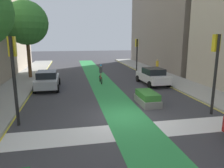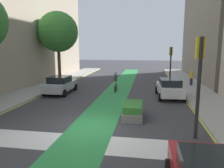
{
  "view_description": "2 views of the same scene",
  "coord_description": "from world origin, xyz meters",
  "px_view_note": "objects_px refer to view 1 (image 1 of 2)",
  "views": [
    {
      "loc": [
        -2.86,
        -11.19,
        4.41
      ],
      "look_at": [
        -0.18,
        2.24,
        1.41
      ],
      "focal_mm": 34.41,
      "sensor_mm": 36.0,
      "label": 1
    },
    {
      "loc": [
        2.89,
        -10.49,
        4.1
      ],
      "look_at": [
        0.59,
        3.77,
        1.65
      ],
      "focal_mm": 34.59,
      "sensor_mm": 36.0,
      "label": 2
    }
  ],
  "objects_px": {
    "traffic_signal_far_right": "(137,49)",
    "car_silver_left_far": "(47,80)",
    "traffic_signal_near_left": "(13,64)",
    "car_white_right_far": "(153,76)",
    "pedestrian_sidewalk_right_a": "(157,66)",
    "traffic_signal_near_right": "(215,59)",
    "cyclist_in_lane": "(101,73)",
    "street_tree_far": "(26,23)",
    "median_planter": "(147,98)"
  },
  "relations": [
    {
      "from": "car_white_right_far",
      "to": "cyclist_in_lane",
      "type": "relative_size",
      "value": 2.31
    },
    {
      "from": "cyclist_in_lane",
      "to": "pedestrian_sidewalk_right_a",
      "type": "height_order",
      "value": "cyclist_in_lane"
    },
    {
      "from": "traffic_signal_near_right",
      "to": "median_planter",
      "type": "distance_m",
      "value": 4.77
    },
    {
      "from": "traffic_signal_near_right",
      "to": "median_planter",
      "type": "bearing_deg",
      "value": 141.21
    },
    {
      "from": "traffic_signal_near_left",
      "to": "pedestrian_sidewalk_right_a",
      "type": "bearing_deg",
      "value": 45.2
    },
    {
      "from": "car_silver_left_far",
      "to": "cyclist_in_lane",
      "type": "relative_size",
      "value": 2.27
    },
    {
      "from": "car_silver_left_far",
      "to": "pedestrian_sidewalk_right_a",
      "type": "height_order",
      "value": "pedestrian_sidewalk_right_a"
    },
    {
      "from": "traffic_signal_near_left",
      "to": "car_white_right_far",
      "type": "xyz_separation_m",
      "value": [
        10.35,
        7.68,
        -2.31
      ]
    },
    {
      "from": "traffic_signal_far_right",
      "to": "car_silver_left_far",
      "type": "relative_size",
      "value": 0.99
    },
    {
      "from": "traffic_signal_near_right",
      "to": "car_silver_left_far",
      "type": "height_order",
      "value": "traffic_signal_near_right"
    },
    {
      "from": "traffic_signal_far_right",
      "to": "car_silver_left_far",
      "type": "bearing_deg",
      "value": -144.53
    },
    {
      "from": "traffic_signal_near_right",
      "to": "traffic_signal_near_left",
      "type": "height_order",
      "value": "traffic_signal_near_right"
    },
    {
      "from": "car_silver_left_far",
      "to": "street_tree_far",
      "type": "relative_size",
      "value": 0.53
    },
    {
      "from": "traffic_signal_near_right",
      "to": "car_silver_left_far",
      "type": "xyz_separation_m",
      "value": [
        -9.96,
        8.26,
        -2.38
      ]
    },
    {
      "from": "car_white_right_far",
      "to": "cyclist_in_lane",
      "type": "height_order",
      "value": "cyclist_in_lane"
    },
    {
      "from": "traffic_signal_near_left",
      "to": "street_tree_far",
      "type": "height_order",
      "value": "street_tree_far"
    },
    {
      "from": "street_tree_far",
      "to": "car_white_right_far",
      "type": "bearing_deg",
      "value": -24.69
    },
    {
      "from": "pedestrian_sidewalk_right_a",
      "to": "median_planter",
      "type": "xyz_separation_m",
      "value": [
        -5.42,
        -11.26,
        -0.58
      ]
    },
    {
      "from": "traffic_signal_far_right",
      "to": "cyclist_in_lane",
      "type": "height_order",
      "value": "traffic_signal_far_right"
    },
    {
      "from": "traffic_signal_near_left",
      "to": "street_tree_far",
      "type": "bearing_deg",
      "value": 96.69
    },
    {
      "from": "pedestrian_sidewalk_right_a",
      "to": "street_tree_far",
      "type": "bearing_deg",
      "value": -179.75
    },
    {
      "from": "pedestrian_sidewalk_right_a",
      "to": "street_tree_far",
      "type": "relative_size",
      "value": 0.21
    },
    {
      "from": "traffic_signal_far_right",
      "to": "traffic_signal_near_left",
      "type": "bearing_deg",
      "value": -126.22
    },
    {
      "from": "traffic_signal_far_right",
      "to": "pedestrian_sidewalk_right_a",
      "type": "bearing_deg",
      "value": -44.32
    },
    {
      "from": "traffic_signal_far_right",
      "to": "car_white_right_far",
      "type": "bearing_deg",
      "value": -95.84
    },
    {
      "from": "cyclist_in_lane",
      "to": "street_tree_far",
      "type": "xyz_separation_m",
      "value": [
        -7.15,
        4.0,
        4.85
      ]
    },
    {
      "from": "traffic_signal_near_left",
      "to": "cyclist_in_lane",
      "type": "distance_m",
      "value": 10.94
    },
    {
      "from": "traffic_signal_near_left",
      "to": "median_planter",
      "type": "bearing_deg",
      "value": 14.24
    },
    {
      "from": "traffic_signal_far_right",
      "to": "median_planter",
      "type": "relative_size",
      "value": 1.8
    },
    {
      "from": "street_tree_far",
      "to": "car_silver_left_far",
      "type": "bearing_deg",
      "value": -66.8
    },
    {
      "from": "traffic_signal_near_right",
      "to": "car_silver_left_far",
      "type": "relative_size",
      "value": 1.08
    },
    {
      "from": "traffic_signal_near_right",
      "to": "street_tree_far",
      "type": "distance_m",
      "value": 18.51
    },
    {
      "from": "car_white_right_far",
      "to": "pedestrian_sidewalk_right_a",
      "type": "relative_size",
      "value": 2.6
    },
    {
      "from": "traffic_signal_near_right",
      "to": "cyclist_in_lane",
      "type": "height_order",
      "value": "traffic_signal_near_right"
    },
    {
      "from": "traffic_signal_near_left",
      "to": "car_silver_left_far",
      "type": "bearing_deg",
      "value": 84.48
    },
    {
      "from": "car_silver_left_far",
      "to": "pedestrian_sidewalk_right_a",
      "type": "xyz_separation_m",
      "value": [
        12.37,
        5.42,
        0.18
      ]
    },
    {
      "from": "traffic_signal_far_right",
      "to": "median_planter",
      "type": "distance_m",
      "value": 13.89
    },
    {
      "from": "traffic_signal_near_left",
      "to": "pedestrian_sidewalk_right_a",
      "type": "xyz_separation_m",
      "value": [
        13.13,
        13.22,
        -2.12
      ]
    },
    {
      "from": "traffic_signal_near_left",
      "to": "cyclist_in_lane",
      "type": "relative_size",
      "value": 2.39
    },
    {
      "from": "traffic_signal_near_right",
      "to": "car_white_right_far",
      "type": "bearing_deg",
      "value": 92.59
    },
    {
      "from": "traffic_signal_near_left",
      "to": "pedestrian_sidewalk_right_a",
      "type": "relative_size",
      "value": 2.7
    },
    {
      "from": "traffic_signal_near_right",
      "to": "traffic_signal_near_left",
      "type": "distance_m",
      "value": 10.73
    },
    {
      "from": "traffic_signal_far_right",
      "to": "car_white_right_far",
      "type": "relative_size",
      "value": 0.97
    },
    {
      "from": "median_planter",
      "to": "traffic_signal_far_right",
      "type": "bearing_deg",
      "value": 75.52
    },
    {
      "from": "pedestrian_sidewalk_right_a",
      "to": "cyclist_in_lane",
      "type": "bearing_deg",
      "value": -151.59
    },
    {
      "from": "traffic_signal_near_left",
      "to": "traffic_signal_far_right",
      "type": "height_order",
      "value": "traffic_signal_near_left"
    },
    {
      "from": "traffic_signal_near_left",
      "to": "car_white_right_far",
      "type": "bearing_deg",
      "value": 36.6
    },
    {
      "from": "traffic_signal_near_left",
      "to": "car_white_right_far",
      "type": "relative_size",
      "value": 1.04
    },
    {
      "from": "street_tree_far",
      "to": "cyclist_in_lane",
      "type": "bearing_deg",
      "value": -29.24
    },
    {
      "from": "traffic_signal_far_right",
      "to": "car_white_right_far",
      "type": "distance_m",
      "value": 7.83
    }
  ]
}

